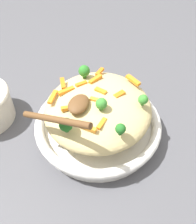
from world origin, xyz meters
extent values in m
plane|color=#4C4C51|center=(0.00, 0.00, 0.00)|extent=(2.40, 2.40, 0.00)
cylinder|color=white|center=(0.00, 0.00, 0.01)|extent=(0.27, 0.27, 0.03)
torus|color=white|center=(0.00, 0.00, 0.04)|extent=(0.29, 0.29, 0.02)
torus|color=black|center=(0.00, 0.00, 0.04)|extent=(0.28, 0.28, 0.00)
ellipsoid|color=#D1BA7A|center=(0.00, 0.00, 0.08)|extent=(0.24, 0.23, 0.07)
cube|color=orange|center=(0.06, 0.03, 0.11)|extent=(0.03, 0.01, 0.01)
cube|color=orange|center=(-0.02, 0.04, 0.11)|extent=(0.03, 0.02, 0.01)
cube|color=orange|center=(-0.09, -0.03, 0.11)|extent=(0.03, 0.01, 0.01)
cube|color=orange|center=(0.05, -0.04, 0.11)|extent=(0.03, 0.04, 0.01)
cube|color=orange|center=(0.08, 0.01, 0.11)|extent=(0.01, 0.03, 0.01)
cube|color=orange|center=(0.01, 0.00, 0.12)|extent=(0.01, 0.03, 0.01)
cube|color=orange|center=(-0.05, -0.02, 0.12)|extent=(0.04, 0.02, 0.01)
cube|color=orange|center=(0.00, -0.07, 0.11)|extent=(0.03, 0.03, 0.01)
cube|color=orange|center=(-0.02, 0.00, 0.12)|extent=(0.02, 0.03, 0.01)
cube|color=orange|center=(-0.08, 0.06, 0.11)|extent=(0.03, 0.04, 0.01)
cube|color=orange|center=(-0.02, -0.09, 0.11)|extent=(0.04, 0.03, 0.01)
cube|color=orange|center=(0.03, -0.09, 0.11)|extent=(0.04, 0.01, 0.01)
cube|color=orange|center=(-0.03, -0.05, 0.11)|extent=(0.03, 0.02, 0.01)
cylinder|color=#205B1C|center=(0.10, -0.03, 0.11)|extent=(0.01, 0.01, 0.01)
sphere|color=#236B23|center=(0.10, -0.03, 0.13)|extent=(0.03, 0.03, 0.03)
cylinder|color=#205B1C|center=(0.07, 0.07, 0.11)|extent=(0.01, 0.01, 0.01)
sphere|color=#236B23|center=(0.07, 0.07, 0.12)|extent=(0.02, 0.02, 0.02)
cylinder|color=#296820|center=(-0.06, -0.05, 0.11)|extent=(0.01, 0.01, 0.01)
sphere|color=#2D7A28|center=(-0.06, -0.05, 0.13)|extent=(0.03, 0.03, 0.03)
cylinder|color=#377928|center=(-0.01, 0.09, 0.11)|extent=(0.01, 0.01, 0.01)
sphere|color=#3D8E33|center=(-0.01, 0.09, 0.12)|extent=(0.02, 0.02, 0.02)
cylinder|color=#377928|center=(0.03, 0.02, 0.12)|extent=(0.01, 0.01, 0.01)
sphere|color=#3D8E33|center=(0.03, 0.02, 0.13)|extent=(0.02, 0.02, 0.02)
ellipsoid|color=brown|center=(0.04, -0.03, 0.12)|extent=(0.06, 0.04, 0.02)
cylinder|color=brown|center=(0.11, -0.04, 0.15)|extent=(0.04, 0.15, 0.06)
camera|label=1|loc=(0.35, 0.12, 0.46)|focal=39.78mm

